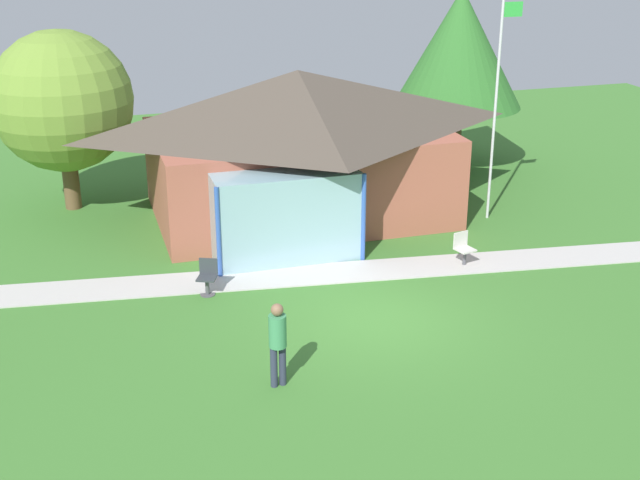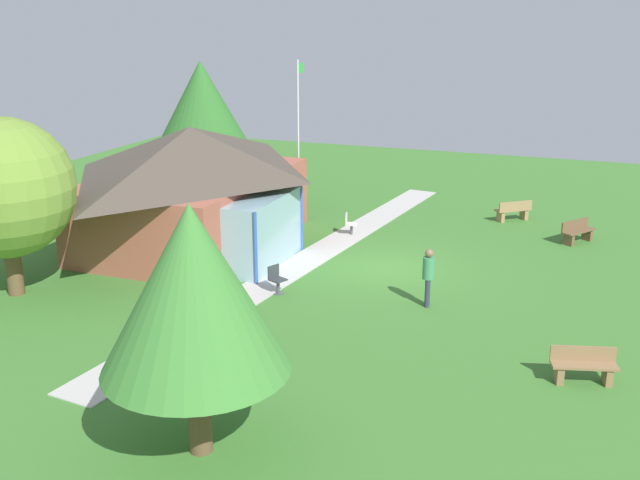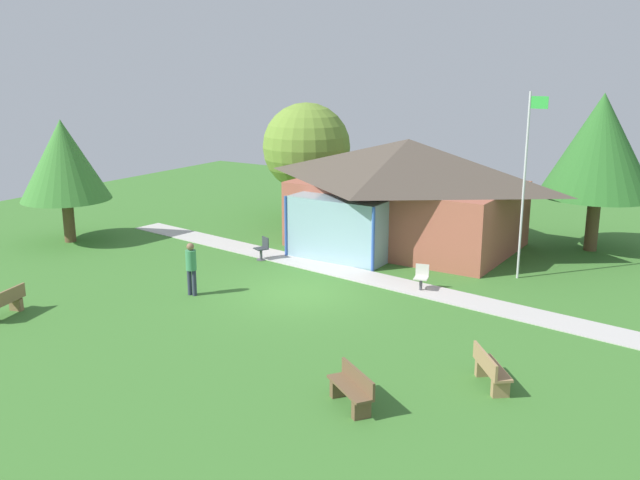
# 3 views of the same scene
# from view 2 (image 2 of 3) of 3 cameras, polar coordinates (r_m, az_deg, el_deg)

# --- Properties ---
(ground_plane) EXTENTS (44.00, 44.00, 0.00)m
(ground_plane) POSITION_cam_2_polar(r_m,az_deg,el_deg) (25.41, 5.06, -2.10)
(ground_plane) COLOR #3D752D
(pavilion) EXTENTS (9.39, 7.34, 4.31)m
(pavilion) POSITION_cam_2_polar(r_m,az_deg,el_deg) (27.62, -9.41, 4.17)
(pavilion) COLOR #A35642
(pavilion) RESTS_ON ground_plane
(footpath) EXTENTS (22.57, 3.99, 0.03)m
(footpath) POSITION_cam_2_polar(r_m,az_deg,el_deg) (26.23, -0.74, -1.37)
(footpath) COLOR #BCB7B2
(footpath) RESTS_ON ground_plane
(flagpole) EXTENTS (0.64, 0.08, 6.37)m
(flagpole) POSITION_cam_2_polar(r_m,az_deg,el_deg) (31.30, -1.64, 8.20)
(flagpole) COLOR silver
(flagpole) RESTS_ON ground_plane
(bench_front_right) EXTENTS (1.49, 1.20, 0.84)m
(bench_front_right) POSITION_cam_2_polar(r_m,az_deg,el_deg) (29.49, 18.88, 0.58)
(bench_front_right) COLOR brown
(bench_front_right) RESTS_ON ground_plane
(bench_front_left) EXTENTS (0.84, 1.56, 0.84)m
(bench_front_left) POSITION_cam_2_polar(r_m,az_deg,el_deg) (18.72, 19.30, -9.00)
(bench_front_left) COLOR olive
(bench_front_left) RESTS_ON ground_plane
(bench_lawn_far_right) EXTENTS (1.29, 1.44, 0.84)m
(bench_lawn_far_right) POSITION_cam_2_polar(r_m,az_deg,el_deg) (31.78, 14.41, 2.12)
(bench_lawn_far_right) COLOR #9E7A51
(bench_lawn_far_right) RESTS_ON ground_plane
(patio_chair_lawn_spare) EXTENTS (0.53, 0.53, 0.86)m
(patio_chair_lawn_spare) POSITION_cam_2_polar(r_m,az_deg,el_deg) (28.83, 2.27, 1.17)
(patio_chair_lawn_spare) COLOR beige
(patio_chair_lawn_spare) RESTS_ON ground_plane
(patio_chair_west) EXTENTS (0.58, 0.58, 0.86)m
(patio_chair_west) POSITION_cam_2_polar(r_m,az_deg,el_deg) (23.01, -3.31, -3.04)
(patio_chair_west) COLOR #33383D
(patio_chair_west) RESTS_ON ground_plane
(visitor_strolling_lawn) EXTENTS (0.34, 0.34, 1.74)m
(visitor_strolling_lawn) POSITION_cam_2_polar(r_m,az_deg,el_deg) (21.99, 8.19, -2.49)
(visitor_strolling_lawn) COLOR #2D3347
(visitor_strolling_lawn) RESTS_ON ground_plane
(tree_behind_pavilion_left) EXTENTS (4.15, 4.15, 5.39)m
(tree_behind_pavilion_left) POSITION_cam_2_polar(r_m,az_deg,el_deg) (23.93, -22.81, 3.63)
(tree_behind_pavilion_left) COLOR brown
(tree_behind_pavilion_left) RESTS_ON ground_plane
(tree_west_hedge) EXTENTS (3.62, 3.62, 5.04)m
(tree_west_hedge) POSITION_cam_2_polar(r_m,az_deg,el_deg) (14.08, -9.58, -3.72)
(tree_west_hedge) COLOR brown
(tree_west_hedge) RESTS_ON ground_plane
(tree_behind_pavilion_right) EXTENTS (4.40, 4.40, 6.15)m
(tree_behind_pavilion_right) POSITION_cam_2_polar(r_m,az_deg,el_deg) (34.60, -8.93, 9.97)
(tree_behind_pavilion_right) COLOR brown
(tree_behind_pavilion_right) RESTS_ON ground_plane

